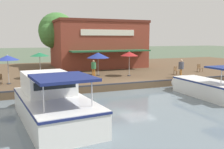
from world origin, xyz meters
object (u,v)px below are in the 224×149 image
at_px(cafe_chair_facing_river, 200,68).
at_px(person_near_entrance, 181,66).
at_px(cafe_chair_back_row_seat, 50,80).
at_px(motorboat_far_downstream, 50,101).
at_px(person_mid_patio, 94,66).
at_px(tree_upstream_bank, 63,37).
at_px(patio_umbrella_far_corner, 98,55).
at_px(cafe_chair_far_corner_seat, 176,70).
at_px(patio_umbrella_back_row, 129,54).
at_px(waterfront_restaurant, 97,44).
at_px(motorboat_distant_upstream, 202,86).
at_px(patio_umbrella_mid_patio_left, 7,58).
at_px(patio_umbrella_by_entrance, 40,54).
at_px(tree_behind_restaurant, 56,32).

height_order(cafe_chair_facing_river, person_near_entrance, person_near_entrance).
xyz_separation_m(cafe_chair_back_row_seat, person_near_entrance, (0.50, 12.15, 0.63)).
bearing_deg(motorboat_far_downstream, cafe_chair_back_row_seat, 171.73).
bearing_deg(person_mid_patio, tree_upstream_bank, -177.97).
xyz_separation_m(patio_umbrella_far_corner, motorboat_far_downstream, (10.48, -6.30, -1.66)).
relative_size(patio_umbrella_far_corner, cafe_chair_back_row_seat, 2.79).
bearing_deg(motorboat_far_downstream, patio_umbrella_far_corner, 148.98).
bearing_deg(tree_upstream_bank, motorboat_far_downstream, -12.81).
distance_m(patio_umbrella_far_corner, cafe_chair_far_corner_seat, 8.29).
bearing_deg(patio_umbrella_back_row, cafe_chair_facing_river, 89.19).
distance_m(cafe_chair_back_row_seat, person_mid_patio, 5.60).
relative_size(waterfront_restaurant, person_near_entrance, 6.53).
bearing_deg(person_near_entrance, motorboat_distant_upstream, -19.48).
height_order(waterfront_restaurant, tree_upstream_bank, waterfront_restaurant).
xyz_separation_m(patio_umbrella_back_row, patio_umbrella_mid_patio_left, (0.42, -11.20, -0.05)).
distance_m(motorboat_far_downstream, tree_upstream_bank, 23.28).
xyz_separation_m(patio_umbrella_mid_patio_left, person_mid_patio, (-1.04, 7.66, -1.13)).
xyz_separation_m(patio_umbrella_back_row, cafe_chair_facing_river, (0.12, 8.76, -1.73)).
bearing_deg(patio_umbrella_mid_patio_left, cafe_chair_back_row_seat, 55.50).
height_order(patio_umbrella_by_entrance, cafe_chair_back_row_seat, patio_umbrella_by_entrance).
distance_m(motorboat_distant_upstream, tree_upstream_bank, 22.48).
xyz_separation_m(cafe_chair_back_row_seat, tree_behind_restaurant, (-15.20, 3.08, 4.15)).
bearing_deg(patio_umbrella_back_row, person_mid_patio, -99.91).
bearing_deg(patio_umbrella_far_corner, waterfront_restaurant, 162.01).
relative_size(patio_umbrella_back_row, tree_behind_restaurant, 0.34).
bearing_deg(motorboat_distant_upstream, waterfront_restaurant, -172.23).
bearing_deg(cafe_chair_back_row_seat, motorboat_far_downstream, -8.27).
xyz_separation_m(patio_umbrella_far_corner, tree_upstream_bank, (-11.96, -1.20, 1.86)).
bearing_deg(motorboat_distant_upstream, tree_upstream_bank, -163.49).
distance_m(cafe_chair_far_corner_seat, person_near_entrance, 2.36).
bearing_deg(patio_umbrella_by_entrance, patio_umbrella_mid_patio_left, -52.02).
distance_m(cafe_chair_back_row_seat, motorboat_distant_upstream, 11.73).
xyz_separation_m(motorboat_distant_upstream, tree_upstream_bank, (-21.24, -6.30, 3.77)).
distance_m(cafe_chair_facing_river, tree_upstream_bank, 18.92).
bearing_deg(cafe_chair_facing_river, person_mid_patio, -93.45).
relative_size(patio_umbrella_mid_patio_left, person_mid_patio, 1.46).
height_order(patio_umbrella_mid_patio_left, tree_behind_restaurant, tree_behind_restaurant).
relative_size(cafe_chair_far_corner_seat, cafe_chair_back_row_seat, 1.00).
distance_m(waterfront_restaurant, patio_umbrella_back_row, 9.82).
xyz_separation_m(waterfront_restaurant, tree_upstream_bank, (-3.65, -3.90, 0.90)).
height_order(person_mid_patio, motorboat_distant_upstream, motorboat_distant_upstream).
bearing_deg(cafe_chair_back_row_seat, patio_umbrella_mid_patio_left, -124.50).
xyz_separation_m(cafe_chair_facing_river, cafe_chair_back_row_seat, (2.39, -16.90, 0.00)).
xyz_separation_m(patio_umbrella_by_entrance, cafe_chair_facing_river, (1.85, 17.20, -1.77)).
height_order(waterfront_restaurant, person_near_entrance, waterfront_restaurant).
distance_m(waterfront_restaurant, patio_umbrella_far_corner, 8.79).
height_order(person_near_entrance, motorboat_distant_upstream, motorboat_distant_upstream).
height_order(cafe_chair_far_corner_seat, tree_behind_restaurant, tree_behind_restaurant).
xyz_separation_m(waterfront_restaurant, patio_umbrella_back_row, (9.78, 0.09, -0.81)).
height_order(cafe_chair_back_row_seat, person_near_entrance, person_near_entrance).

